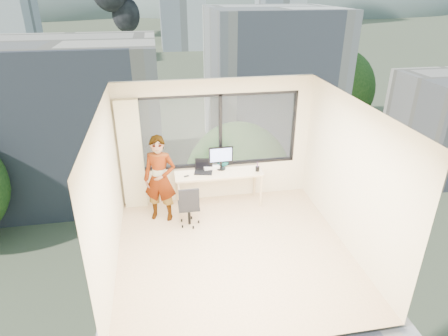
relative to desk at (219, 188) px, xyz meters
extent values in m
cube|color=#DAB58E|center=(0.00, -1.66, -0.38)|extent=(4.00, 4.00, 0.01)
cube|color=white|center=(0.00, -1.66, 2.23)|extent=(4.00, 4.00, 0.01)
cube|color=beige|center=(0.00, -3.66, 0.93)|extent=(4.00, 0.01, 2.60)
cube|color=beige|center=(-2.00, -1.66, 0.93)|extent=(0.01, 4.00, 2.60)
cube|color=beige|center=(2.00, -1.66, 0.93)|extent=(0.01, 4.00, 2.60)
cube|color=beige|center=(-1.72, 0.22, 0.77)|extent=(0.45, 0.14, 2.30)
cube|color=#CDB189|center=(0.00, 0.00, 0.00)|extent=(1.80, 0.60, 0.75)
imported|color=#2D2D33|center=(-1.19, -0.35, 0.49)|extent=(0.73, 0.58, 1.74)
cube|color=white|center=(-0.14, 0.21, 0.41)|extent=(0.36, 0.32, 0.08)
cube|color=black|center=(-0.67, -0.09, 0.38)|extent=(0.11, 0.08, 0.01)
cylinder|color=black|center=(0.80, -0.10, 0.43)|extent=(0.10, 0.10, 0.10)
ellipsoid|color=#0E5254|center=(0.13, 0.24, 0.47)|extent=(0.27, 0.17, 0.19)
cube|color=#515B3D|center=(0.00, 118.34, -14.38)|extent=(400.00, 400.00, 0.04)
cube|color=beige|center=(-9.00, 28.34, -7.38)|extent=(16.00, 12.00, 14.00)
cube|color=white|center=(12.00, 36.34, -6.38)|extent=(14.00, 13.00, 16.00)
cube|color=silver|center=(45.00, 138.34, -1.38)|extent=(15.00, 15.00, 26.00)
ellipsoid|color=slate|center=(100.00, 318.34, -14.38)|extent=(300.00, 220.00, 96.00)
camera|label=1|loc=(-1.12, -7.02, 3.87)|focal=30.86mm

